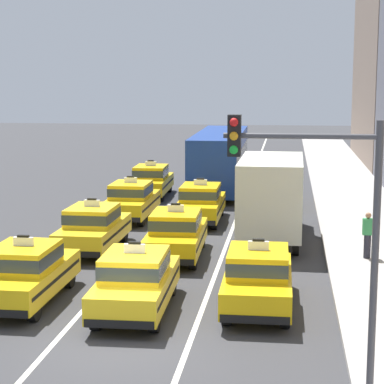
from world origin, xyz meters
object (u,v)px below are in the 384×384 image
at_px(taxi_right_nearest, 258,277).
at_px(taxi_left_third, 131,200).
at_px(taxi_left_nearest, 26,272).
at_px(taxi_center_second, 176,233).
at_px(taxi_center_third, 201,202).
at_px(taxi_right_third, 275,188).
at_px(taxi_center_nearest, 136,280).
at_px(traffic_light_pole, 323,212).
at_px(taxi_left_fourth, 151,180).
at_px(pedestrian_near_crosswalk, 368,235).
at_px(bus_center_fourth, 220,157).
at_px(box_truck_right_second, 272,195).
at_px(taxi_left_second, 93,227).

bearing_deg(taxi_right_nearest, taxi_left_third, 117.35).
relative_size(taxi_left_nearest, taxi_right_nearest, 1.00).
relative_size(taxi_center_second, taxi_center_third, 1.01).
height_order(taxi_center_third, taxi_right_third, same).
relative_size(taxi_center_second, taxi_right_third, 1.00).
relative_size(taxi_center_nearest, taxi_center_second, 1.00).
distance_m(taxi_center_third, traffic_light_pole, 18.25).
xyz_separation_m(taxi_left_fourth, traffic_light_pole, (7.79, -23.91, 2.94)).
distance_m(taxi_left_third, taxi_left_fourth, 6.18).
xyz_separation_m(taxi_left_fourth, taxi_center_third, (3.42, -6.44, 0.00)).
bearing_deg(taxi_left_fourth, pedestrian_near_crosswalk, -51.71).
height_order(bus_center_fourth, taxi_right_third, bus_center_fourth).
relative_size(box_truck_right_second, taxi_right_third, 1.51).
bearing_deg(taxi_left_nearest, traffic_light_pole, -35.31).
relative_size(taxi_center_third, taxi_right_nearest, 1.00).
relative_size(taxi_center_second, traffic_light_pole, 0.83).
bearing_deg(taxi_center_second, pedestrian_near_crosswalk, 2.05).
height_order(taxi_center_second, taxi_right_nearest, same).
height_order(taxi_left_nearest, taxi_center_nearest, same).
relative_size(taxi_center_nearest, bus_center_fourth, 0.41).
relative_size(taxi_center_third, box_truck_right_second, 0.66).
relative_size(taxi_left_fourth, taxi_center_nearest, 1.00).
distance_m(taxi_left_nearest, taxi_center_third, 12.41).
height_order(taxi_left_second, traffic_light_pole, traffic_light_pole).
relative_size(taxi_left_fourth, taxi_right_third, 1.00).
relative_size(taxi_center_nearest, taxi_right_third, 1.00).
xyz_separation_m(taxi_right_nearest, box_truck_right_second, (0.15, 8.51, 0.90)).
distance_m(box_truck_right_second, pedestrian_near_crosswalk, 4.61).
bearing_deg(taxi_center_second, box_truck_right_second, 45.55).
bearing_deg(taxi_center_nearest, taxi_left_nearest, 172.97).
xyz_separation_m(box_truck_right_second, pedestrian_near_crosswalk, (3.35, -3.05, -0.84)).
relative_size(box_truck_right_second, pedestrian_near_crosswalk, 4.41).
bearing_deg(box_truck_right_second, taxi_left_third, 152.16).
bearing_deg(taxi_right_third, taxi_center_nearest, -101.20).
bearing_deg(pedestrian_near_crosswalk, taxi_left_third, 146.52).
bearing_deg(taxi_right_third, box_truck_right_second, -89.80).
bearing_deg(pedestrian_near_crosswalk, bus_center_fourth, 112.68).
bearing_deg(taxi_center_nearest, taxi_left_second, 114.31).
height_order(taxi_right_third, pedestrian_near_crosswalk, taxi_right_third).
bearing_deg(taxi_center_second, taxi_right_nearest, -59.54).
height_order(taxi_left_second, pedestrian_near_crosswalk, taxi_left_second).
distance_m(taxi_center_second, bus_center_fourth, 15.88).
bearing_deg(taxi_left_fourth, taxi_left_third, -87.36).
bearing_deg(taxi_left_third, bus_center_fourth, 71.60).
xyz_separation_m(taxi_center_third, taxi_right_nearest, (2.98, -11.55, 0.00)).
relative_size(taxi_right_nearest, traffic_light_pole, 0.82).
bearing_deg(taxi_right_nearest, taxi_right_third, 89.56).
relative_size(taxi_left_third, taxi_left_fourth, 0.99).
bearing_deg(bus_center_fourth, pedestrian_near_crosswalk, -67.32).
bearing_deg(box_truck_right_second, taxi_right_nearest, -91.01).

